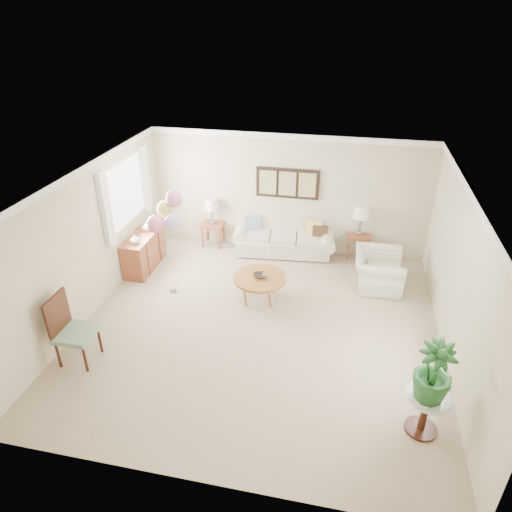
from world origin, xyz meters
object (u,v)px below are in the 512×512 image
at_px(sofa, 284,238).
at_px(accent_chair, 70,328).
at_px(armchair, 378,270).
at_px(balloon_cluster, 167,214).
at_px(coffee_table, 260,279).

relative_size(sofa, accent_chair, 2.02).
height_order(armchair, balloon_cluster, balloon_cluster).
relative_size(accent_chair, balloon_cluster, 0.56).
height_order(sofa, armchair, sofa).
distance_m(coffee_table, balloon_cluster, 2.04).
bearing_deg(accent_chair, armchair, 34.31).
bearing_deg(accent_chair, balloon_cluster, 69.62).
relative_size(coffee_table, accent_chair, 0.86).
distance_m(sofa, accent_chair, 4.94).
relative_size(sofa, coffee_table, 2.36).
height_order(accent_chair, balloon_cluster, balloon_cluster).
distance_m(armchair, balloon_cluster, 4.16).
distance_m(sofa, armchair, 2.25).
height_order(armchair, accent_chair, accent_chair).
xyz_separation_m(sofa, armchair, (2.00, -1.02, 0.02)).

